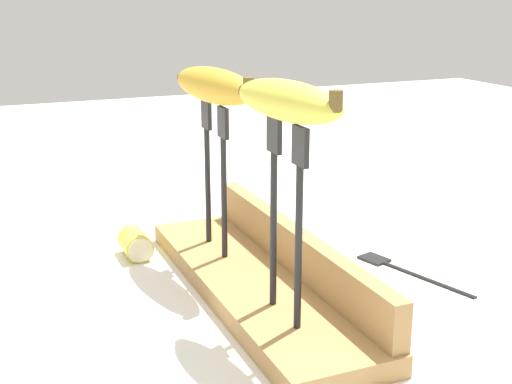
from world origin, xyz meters
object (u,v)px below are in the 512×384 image
banana_chunk_near (136,244)px  banana_raised_left (214,85)px  banana_raised_right (287,100)px  fork_stand_right (286,204)px  fork_fallen_far (400,267)px  fork_stand_left (215,164)px

banana_chunk_near → banana_raised_left: bearing=51.6°
banana_raised_right → fork_stand_right: bearing=9.9°
fork_fallen_far → banana_raised_right: bearing=-64.9°
banana_raised_right → fork_fallen_far: (-0.10, 0.20, -0.24)m
banana_raised_left → banana_raised_right: banana_raised_right is taller
banana_raised_left → banana_chunk_near: (-0.07, -0.09, -0.21)m
fork_fallen_far → banana_chunk_near: bearing=-120.5°
fork_stand_left → fork_fallen_far: fork_stand_left is taller
fork_stand_left → fork_stand_right: size_ratio=0.93×
banana_chunk_near → fork_stand_left: bearing=51.6°
banana_chunk_near → fork_fallen_far: bearing=59.5°
fork_stand_right → banana_raised_right: bearing=-170.1°
banana_raised_right → banana_chunk_near: size_ratio=2.94×
fork_stand_left → banana_raised_right: size_ratio=1.17×
fork_fallen_far → banana_chunk_near: banana_chunk_near is taller
fork_stand_right → banana_raised_left: size_ratio=1.11×
fork_stand_right → banana_raised_right: banana_raised_right is taller
banana_raised_right → fork_fallen_far: bearing=115.1°
fork_stand_right → fork_fallen_far: size_ratio=1.19×
fork_stand_left → banana_raised_right: 0.23m
fork_stand_right → banana_raised_right: 0.10m
banana_raised_left → banana_chunk_near: banana_raised_left is taller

